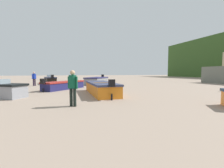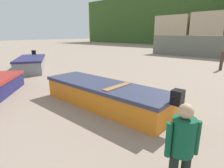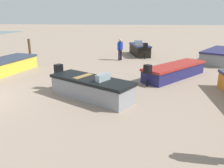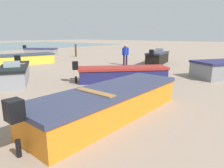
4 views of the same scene
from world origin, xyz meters
name	(u,v)px [view 4 (image 4 of 4)]	position (x,y,z in m)	size (l,w,h in m)	color
boat_yellow_1	(26,59)	(-4.52, -1.27, 0.42)	(4.67, 2.47, 1.15)	gold
boat_grey_2	(15,73)	(-0.88, 4.72, 0.44)	(2.94, 3.80, 1.17)	gray
boat_orange_3	(110,102)	(-0.63, 11.19, 0.42)	(5.43, 1.54, 1.15)	orange
boat_navy_4	(122,74)	(-4.54, 8.63, 0.38)	(4.15, 3.86, 1.05)	navy
boat_grey_7	(41,52)	(-9.00, -6.45, 0.46)	(3.14, 3.65, 1.21)	gray
boat_black_8	(157,58)	(-11.71, 6.76, 0.49)	(3.66, 1.93, 1.26)	black
mooring_post_mid_beach	(76,50)	(-11.04, -2.78, 0.68)	(0.21, 0.21, 1.36)	#463520
beach_walker_foreground	(125,53)	(-9.27, 5.28, 0.95)	(0.48, 0.48, 1.62)	black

